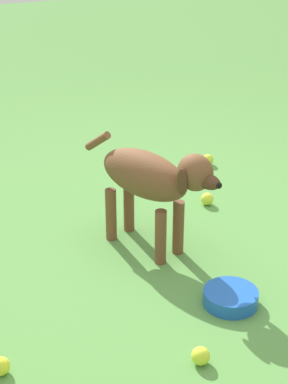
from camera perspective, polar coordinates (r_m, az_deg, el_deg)
The scene contains 7 objects.
ground at distance 2.98m, azimuth -0.02°, elevation -4.58°, with size 14.00×14.00×0.00m, color #548C42.
dog at distance 2.77m, azimuth 0.70°, elevation 1.17°, with size 0.37×0.75×0.53m.
tennis_ball_1 at distance 3.33m, azimuth 5.70°, elevation -0.63°, with size 0.07×0.07×0.07m, color #CADB3A.
tennis_ball_2 at distance 2.29m, azimuth -12.76°, elevation -15.01°, with size 0.07×0.07×0.07m, color yellow.
tennis_ball_3 at distance 3.82m, azimuth 5.76°, elevation 2.91°, with size 0.07×0.07×0.07m, color #C5D537.
tennis_ball_4 at distance 2.28m, azimuth 5.11°, elevation -14.44°, with size 0.07×0.07×0.07m, color #CBE035.
water_bowl at distance 2.58m, azimuth 7.78°, elevation -9.37°, with size 0.22×0.22×0.06m, color blue.
Camera 1 is at (1.12, 2.32, 1.50)m, focal length 59.40 mm.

